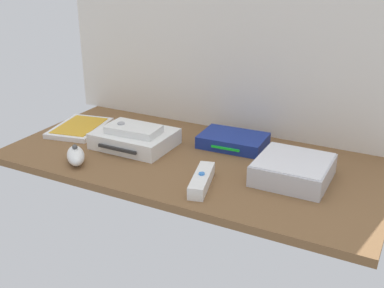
% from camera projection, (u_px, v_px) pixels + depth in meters
% --- Properties ---
extents(ground_plane, '(1.00, 0.48, 0.02)m').
position_uv_depth(ground_plane, '(192.00, 161.00, 1.26)').
color(ground_plane, brown).
rests_on(ground_plane, ground).
extents(back_wall, '(1.10, 0.01, 0.64)m').
position_uv_depth(back_wall, '(233.00, 22.00, 1.33)').
color(back_wall, silver).
rests_on(back_wall, ground).
extents(game_console, '(0.21, 0.17, 0.04)m').
position_uv_depth(game_console, '(134.00, 139.00, 1.32)').
color(game_console, white).
rests_on(game_console, ground_plane).
extents(mini_computer, '(0.17, 0.17, 0.05)m').
position_uv_depth(mini_computer, '(293.00, 169.00, 1.13)').
color(mini_computer, silver).
rests_on(mini_computer, ground_plane).
extents(game_case, '(0.17, 0.21, 0.02)m').
position_uv_depth(game_case, '(80.00, 128.00, 1.44)').
color(game_case, white).
rests_on(game_case, ground_plane).
extents(network_router, '(0.19, 0.13, 0.03)m').
position_uv_depth(network_router, '(233.00, 141.00, 1.32)').
color(network_router, navy).
rests_on(network_router, ground_plane).
extents(remote_wand, '(0.07, 0.15, 0.03)m').
position_uv_depth(remote_wand, '(202.00, 180.00, 1.10)').
color(remote_wand, white).
rests_on(remote_wand, ground_plane).
extents(remote_nunchuk, '(0.10, 0.10, 0.05)m').
position_uv_depth(remote_nunchuk, '(76.00, 156.00, 1.22)').
color(remote_nunchuk, white).
rests_on(remote_nunchuk, ground_plane).
extents(remote_classic_pad, '(0.15, 0.09, 0.02)m').
position_uv_depth(remote_classic_pad, '(134.00, 130.00, 1.30)').
color(remote_classic_pad, white).
rests_on(remote_classic_pad, game_console).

